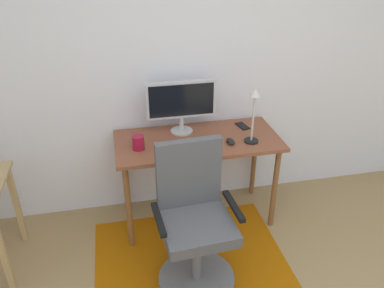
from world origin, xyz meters
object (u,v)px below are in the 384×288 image
object	(u,v)px
computer_mouse	(231,141)
desk	(198,149)
desk_lamp	(254,109)
monitor	(181,102)
keyboard	(187,149)
office_chair	(195,230)
coffee_cup	(138,143)
cell_phone	(242,126)

from	to	relation	value
computer_mouse	desk	bearing A→B (deg)	152.84
desk	desk_lamp	distance (m)	0.55
desk	computer_mouse	bearing A→B (deg)	-27.16
computer_mouse	monitor	bearing A→B (deg)	140.23
desk	desk_lamp	bearing A→B (deg)	-17.84
computer_mouse	keyboard	bearing A→B (deg)	-174.83
desk_lamp	office_chair	distance (m)	0.99
desk	monitor	size ratio (longest dim) A/B	2.35
desk	keyboard	size ratio (longest dim) A/B	3.02
monitor	coffee_cup	distance (m)	0.48
coffee_cup	monitor	bearing A→B (deg)	30.96
desk	cell_phone	bearing A→B (deg)	19.05
desk	coffee_cup	world-z (taller)	coffee_cup
coffee_cup	desk_lamp	xyz separation A→B (m)	(0.87, -0.06, 0.22)
desk_lamp	coffee_cup	bearing A→B (deg)	175.82
computer_mouse	cell_phone	size ratio (longest dim) A/B	0.74
monitor	cell_phone	size ratio (longest dim) A/B	3.95
desk	computer_mouse	distance (m)	0.28
desk	monitor	bearing A→B (deg)	122.46
keyboard	cell_phone	distance (m)	0.61
monitor	desk_lamp	size ratio (longest dim) A/B	1.26
computer_mouse	cell_phone	distance (m)	0.32
coffee_cup	desk_lamp	bearing A→B (deg)	-4.18
desk_lamp	computer_mouse	bearing A→B (deg)	176.91
monitor	office_chair	world-z (taller)	monitor
desk_lamp	keyboard	bearing A→B (deg)	-177.50
desk	keyboard	world-z (taller)	keyboard
coffee_cup	cell_phone	size ratio (longest dim) A/B	0.78
desk	office_chair	distance (m)	0.72
coffee_cup	cell_phone	bearing A→B (deg)	13.23
keyboard	computer_mouse	world-z (taller)	computer_mouse
desk	computer_mouse	xyz separation A→B (m)	(0.23, -0.12, 0.11)
monitor	coffee_cup	xyz separation A→B (m)	(-0.37, -0.22, -0.21)
coffee_cup	desk	bearing A→B (deg)	7.82
keyboard	cell_phone	xyz separation A→B (m)	(0.53, 0.29, -0.00)
computer_mouse	office_chair	size ratio (longest dim) A/B	0.10
computer_mouse	coffee_cup	xyz separation A→B (m)	(-0.70, 0.05, 0.04)
monitor	coffee_cup	size ratio (longest dim) A/B	5.05
monitor	desk_lamp	distance (m)	0.57
keyboard	office_chair	world-z (taller)	office_chair
desk	keyboard	xyz separation A→B (m)	(-0.11, -0.15, 0.10)
desk_lamp	monitor	bearing A→B (deg)	150.17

